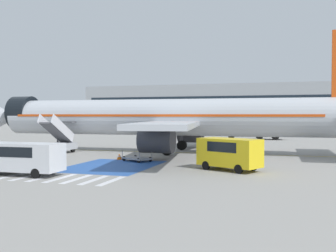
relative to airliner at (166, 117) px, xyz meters
The scene contains 20 objects.
ground_plane 3.86m from the airliner, 88.57° to the left, with size 600.00×600.00×0.00m, color gray.
apron_leadline_yellow 3.83m from the airliner, behind, with size 0.20×79.93×0.01m, color gold.
apron_stand_patch_blue 12.79m from the airliner, 93.15° to the right, with size 6.50×8.71×0.01m, color #2856A8.
apron_walkway_bar_0 19.55m from the airliner, 104.71° to the right, with size 0.44×3.60×0.01m, color silver.
apron_walkway_bar_1 19.28m from the airliner, 101.19° to the right, with size 0.44×3.60×0.01m, color silver.
apron_walkway_bar_2 19.09m from the airliner, 97.59° to the right, with size 0.44×3.60×0.01m, color silver.
apron_walkway_bar_3 18.97m from the airliner, 93.92° to the right, with size 0.44×3.60×0.01m, color silver.
apron_walkway_bar_4 18.93m from the airliner, 90.22° to the right, with size 0.44×3.60×0.01m, color silver.
apron_walkway_bar_5 18.96m from the airliner, 86.52° to the right, with size 0.44×3.60×0.01m, color silver.
apron_walkway_bar_6 19.07m from the airliner, 82.84° to the right, with size 0.44×3.60×0.01m, color silver.
airliner is the anchor object (origin of this frame).
boarding_stairs_forward 11.80m from the airliner, 155.56° to the right, with size 2.31×5.27×4.15m.
fuel_tanker 26.43m from the airliner, 74.22° to the left, with size 10.20×3.80×3.28m.
service_van_0 18.86m from the airliner, 103.73° to the right, with size 5.52×2.19×2.16m.
service_van_1 14.77m from the airliner, 54.01° to the right, with size 4.98×3.81×2.32m.
baggage_cart 9.24m from the airliner, 89.77° to the right, with size 3.00×2.61×0.87m.
ground_crew_0 11.88m from the airliner, 28.40° to the right, with size 0.31×0.47×1.84m.
ground_crew_1 10.22m from the airliner, 17.73° to the right, with size 0.48×0.45×1.68m.
traffic_cone_1 8.77m from the airliner, 104.33° to the right, with size 0.48×0.48×0.53m.
terminal_building 80.51m from the airliner, 88.26° to the left, with size 106.79×12.10×13.19m.
Camera 1 is at (12.69, -41.24, 4.07)m, focal length 42.00 mm.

